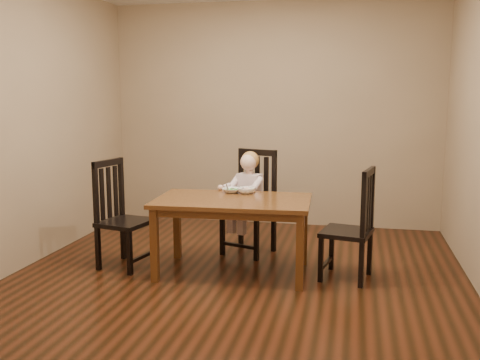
% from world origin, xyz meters
% --- Properties ---
extents(room, '(4.01, 4.01, 2.71)m').
position_xyz_m(room, '(0.00, 0.00, 1.35)').
color(room, '#441D0E').
rests_on(room, ground).
extents(dining_table, '(1.40, 0.88, 0.68)m').
position_xyz_m(dining_table, '(-0.06, 0.04, 0.60)').
color(dining_table, '#4B2511').
rests_on(dining_table, room).
extents(chair_child, '(0.56, 0.55, 1.04)m').
position_xyz_m(chair_child, '(-0.03, 0.72, 0.50)').
color(chair_child, black).
rests_on(chair_child, room).
extents(chair_left, '(0.50, 0.51, 1.00)m').
position_xyz_m(chair_left, '(-1.13, 0.01, 0.48)').
color(chair_left, black).
rests_on(chair_left, room).
extents(chair_right, '(0.48, 0.50, 0.98)m').
position_xyz_m(chair_right, '(0.99, 0.10, 0.47)').
color(chair_right, black).
rests_on(chair_right, room).
extents(toddler, '(0.42, 0.47, 0.54)m').
position_xyz_m(toddler, '(-0.05, 0.67, 0.64)').
color(toddler, beige).
rests_on(toddler, chair_child).
extents(bowl_peas, '(0.19, 0.19, 0.04)m').
position_xyz_m(bowl_peas, '(-0.14, 0.33, 0.70)').
color(bowl_peas, white).
rests_on(bowl_peas, dining_table).
extents(bowl_veg, '(0.19, 0.19, 0.05)m').
position_xyz_m(bowl_veg, '(0.00, 0.32, 0.71)').
color(bowl_veg, white).
rests_on(bowl_veg, dining_table).
extents(fork, '(0.05, 0.11, 0.04)m').
position_xyz_m(fork, '(-0.18, 0.31, 0.73)').
color(fork, silver).
rests_on(fork, bowl_peas).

